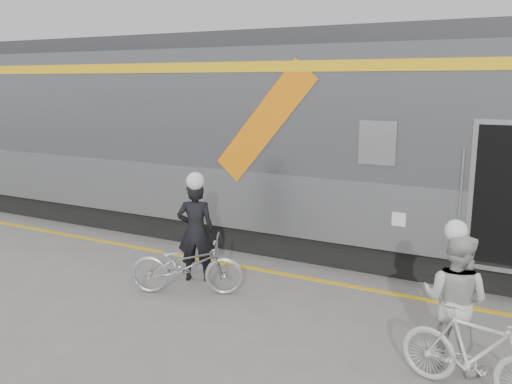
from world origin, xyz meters
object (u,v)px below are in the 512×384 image
Objects in this scene: woman at (455,301)px; bicycle_right at (475,353)px; man at (196,231)px; bicycle_left at (187,265)px.

bicycle_right is at bearing 130.53° from woman.
bicycle_left is (0.20, -0.55, -0.37)m from man.
bicycle_left is at bearing 85.01° from man.
woman is (3.92, -0.35, 0.33)m from bicycle_left.
man is 1.04× the size of bicycle_right.
bicycle_right is (4.42, -1.45, -0.35)m from man.
man is 1.05× the size of woman.
bicycle_right is at bearing 136.91° from man.
man reaches higher than woman.
woman reaches higher than bicycle_left.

